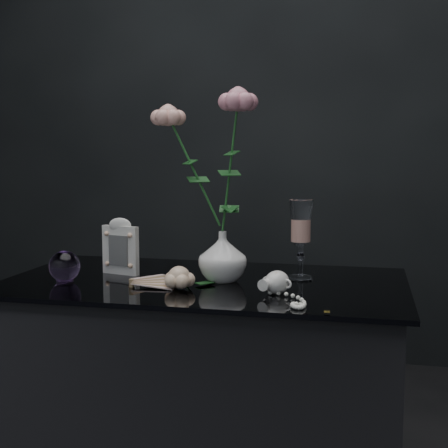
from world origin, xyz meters
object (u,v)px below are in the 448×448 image
(wine_glass, at_px, (301,239))
(picture_frame, at_px, (120,246))
(loose_rose, at_px, (179,278))
(pearl_jar, at_px, (277,281))
(paperweight, at_px, (65,266))
(vase, at_px, (223,257))

(wine_glass, relative_size, picture_frame, 1.34)
(loose_rose, relative_size, pearl_jar, 0.83)
(paperweight, bearing_deg, loose_rose, -3.86)
(wine_glass, height_order, picture_frame, wine_glass)
(picture_frame, bearing_deg, vase, 8.41)
(picture_frame, bearing_deg, paperweight, -115.56)
(loose_rose, bearing_deg, pearl_jar, -15.47)
(vase, bearing_deg, paperweight, -166.71)
(pearl_jar, bearing_deg, vase, 167.66)
(vase, height_order, paperweight, vase)
(vase, xyz_separation_m, paperweight, (-0.40, -0.09, -0.03))
(vase, height_order, loose_rose, vase)
(wine_glass, bearing_deg, vase, -157.37)
(vase, xyz_separation_m, loose_rose, (-0.08, -0.12, -0.04))
(vase, xyz_separation_m, pearl_jar, (0.16, -0.11, -0.04))
(paperweight, bearing_deg, picture_frame, 50.12)
(loose_rose, bearing_deg, paperweight, 158.50)
(loose_rose, distance_m, pearl_jar, 0.24)
(paperweight, xyz_separation_m, pearl_jar, (0.56, -0.01, -0.01))
(picture_frame, relative_size, pearl_jar, 0.77)
(vase, bearing_deg, picture_frame, 174.10)
(wine_glass, bearing_deg, paperweight, -163.55)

